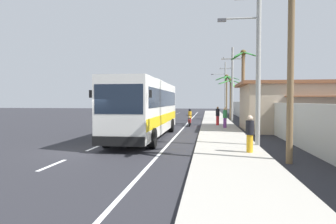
% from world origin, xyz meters
% --- Properties ---
extents(ground_plane, '(160.00, 160.00, 0.00)m').
position_xyz_m(ground_plane, '(0.00, 0.00, 0.00)').
color(ground_plane, '#28282D').
extents(sidewalk_kerb, '(3.20, 90.00, 0.14)m').
position_xyz_m(sidewalk_kerb, '(6.80, 10.00, 0.07)').
color(sidewalk_kerb, '#A8A399').
rests_on(sidewalk_kerb, ground).
extents(lane_markings, '(3.78, 71.00, 0.01)m').
position_xyz_m(lane_markings, '(2.33, 14.32, 0.00)').
color(lane_markings, white).
rests_on(lane_markings, ground).
extents(boundary_wall, '(0.24, 60.00, 2.29)m').
position_xyz_m(boundary_wall, '(10.60, 14.00, 1.15)').
color(boundary_wall, '#B2B2AD').
rests_on(boundary_wall, ground).
extents(coach_bus_foreground, '(2.96, 12.27, 3.92)m').
position_xyz_m(coach_bus_foreground, '(1.80, 5.20, 2.04)').
color(coach_bus_foreground, silver).
rests_on(coach_bus_foreground, ground).
extents(motorcycle_beside_bus, '(0.56, 1.96, 1.68)m').
position_xyz_m(motorcycle_beside_bus, '(4.09, 14.51, 0.68)').
color(motorcycle_beside_bus, black).
rests_on(motorcycle_beside_bus, ground).
extents(pedestrian_near_kerb, '(0.36, 0.36, 1.64)m').
position_xyz_m(pedestrian_near_kerb, '(7.65, -0.43, 1.00)').
color(pedestrian_near_kerb, gold).
rests_on(pedestrian_near_kerb, sidewalk_kerb).
extents(pedestrian_midwalk, '(0.36, 0.36, 1.75)m').
position_xyz_m(pedestrian_midwalk, '(6.72, 14.22, 1.05)').
color(pedestrian_midwalk, red).
rests_on(pedestrian_midwalk, sidewalk_kerb).
extents(pedestrian_far_walk, '(0.36, 0.36, 1.73)m').
position_xyz_m(pedestrian_far_walk, '(7.25, 11.62, 1.05)').
color(pedestrian_far_walk, '#75388E').
rests_on(pedestrian_far_walk, sidewalk_kerb).
extents(utility_pole_nearest, '(3.33, 0.24, 9.46)m').
position_xyz_m(utility_pole_nearest, '(8.30, 1.92, 5.01)').
color(utility_pole_nearest, '#9E9E99').
rests_on(utility_pole_nearest, ground).
extents(utility_pole_mid, '(2.52, 0.24, 8.52)m').
position_xyz_m(utility_pole_mid, '(8.56, 20.64, 4.48)').
color(utility_pole_mid, '#9E9E99').
rests_on(utility_pole_mid, ground).
extents(utility_pole_far, '(3.56, 0.24, 9.34)m').
position_xyz_m(utility_pole_far, '(8.75, 39.36, 4.99)').
color(utility_pole_far, '#9E9E99').
rests_on(utility_pole_far, ground).
extents(palm_nearest, '(3.51, 3.48, 5.33)m').
position_xyz_m(palm_nearest, '(8.66, 24.74, 4.07)').
color(palm_nearest, brown).
rests_on(palm_nearest, ground).
extents(palm_second, '(2.91, 2.88, 7.67)m').
position_xyz_m(palm_second, '(8.93, -1.94, 5.76)').
color(palm_second, brown).
rests_on(palm_second, ground).
extents(palm_third, '(3.99, 4.00, 6.76)m').
position_xyz_m(palm_third, '(8.82, 35.27, 5.19)').
color(palm_third, brown).
rests_on(palm_third, ground).
extents(palm_fourth, '(2.69, 2.91, 7.35)m').
position_xyz_m(palm_fourth, '(9.17, 15.39, 4.93)').
color(palm_fourth, brown).
rests_on(palm_fourth, ground).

